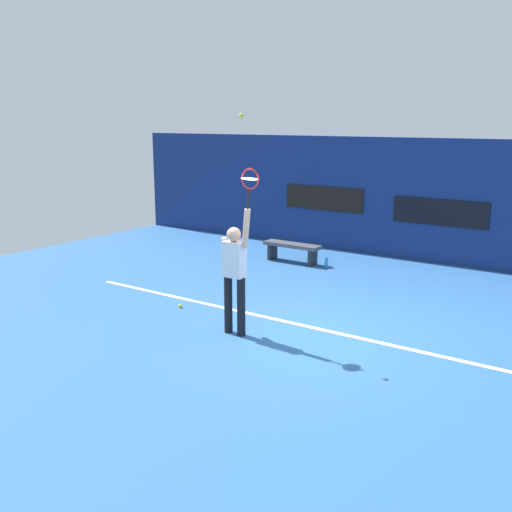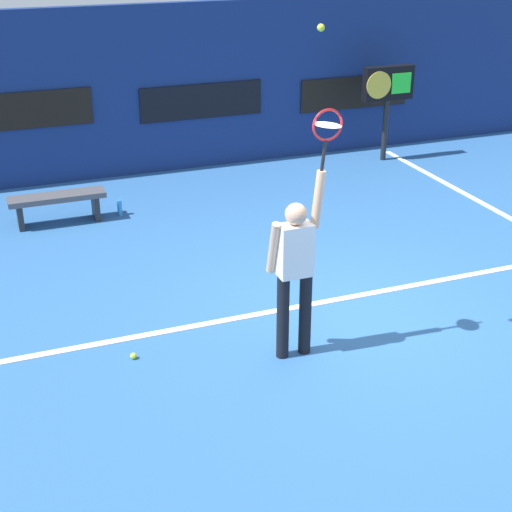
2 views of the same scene
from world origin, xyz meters
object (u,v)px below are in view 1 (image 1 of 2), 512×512
(spare_ball, at_px, (180,306))
(tennis_racket, at_px, (250,181))
(water_bottle, at_px, (326,262))
(court_bench, at_px, (292,248))
(tennis_player, at_px, (234,271))
(tennis_ball, at_px, (241,116))

(spare_ball, bearing_deg, tennis_racket, -14.91)
(water_bottle, xyz_separation_m, spare_ball, (-0.71, -4.10, -0.09))
(tennis_racket, distance_m, court_bench, 5.46)
(tennis_player, bearing_deg, spare_ball, 162.62)
(tennis_player, xyz_separation_m, water_bottle, (-0.88, 4.60, -0.89))
(tennis_player, bearing_deg, water_bottle, 100.89)
(tennis_ball, distance_m, spare_ball, 3.77)
(tennis_ball, distance_m, court_bench, 5.86)
(court_bench, bearing_deg, tennis_ball, -67.00)
(tennis_player, height_order, court_bench, tennis_player)
(court_bench, relative_size, water_bottle, 5.83)
(tennis_racket, height_order, tennis_ball, tennis_ball)
(tennis_ball, height_order, court_bench, tennis_ball)
(water_bottle, relative_size, spare_ball, 3.53)
(tennis_ball, distance_m, water_bottle, 5.74)
(tennis_racket, bearing_deg, court_bench, 114.41)
(tennis_player, height_order, spare_ball, tennis_player)
(court_bench, distance_m, spare_ball, 4.11)
(tennis_ball, xyz_separation_m, spare_ball, (-1.77, 0.54, -3.29))
(tennis_player, xyz_separation_m, court_bench, (-1.79, 4.60, -0.67))
(tennis_racket, xyz_separation_m, spare_ball, (-1.89, 0.50, -2.36))
(tennis_racket, relative_size, tennis_ball, 9.06)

